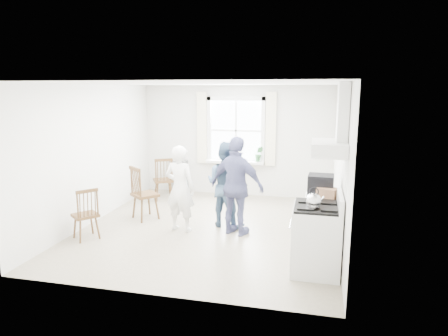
% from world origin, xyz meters
% --- Properties ---
extents(room_shell, '(4.62, 5.12, 2.64)m').
position_xyz_m(room_shell, '(0.00, 0.00, 1.30)').
color(room_shell, gray).
rests_on(room_shell, ground).
extents(window_assembly, '(1.88, 0.24, 1.70)m').
position_xyz_m(window_assembly, '(0.00, 2.45, 1.46)').
color(window_assembly, white).
rests_on(window_assembly, room_shell).
extents(range_hood, '(0.45, 0.76, 0.94)m').
position_xyz_m(range_hood, '(2.07, -1.35, 1.90)').
color(range_hood, silver).
rests_on(range_hood, room_shell).
extents(shelf_unit, '(0.40, 0.30, 0.80)m').
position_xyz_m(shelf_unit, '(-1.40, 2.33, 0.40)').
color(shelf_unit, slate).
rests_on(shelf_unit, ground).
extents(gas_stove, '(0.68, 0.76, 1.12)m').
position_xyz_m(gas_stove, '(1.91, -1.35, 0.48)').
color(gas_stove, silver).
rests_on(gas_stove, ground).
extents(kettle, '(0.20, 0.20, 0.29)m').
position_xyz_m(kettle, '(1.85, -1.48, 1.05)').
color(kettle, silver).
rests_on(kettle, gas_stove).
extents(low_cabinet, '(0.50, 0.55, 0.90)m').
position_xyz_m(low_cabinet, '(1.98, -0.65, 0.45)').
color(low_cabinet, silver).
rests_on(low_cabinet, ground).
extents(stereo_stack, '(0.39, 0.36, 0.34)m').
position_xyz_m(stereo_stack, '(1.95, -0.67, 1.07)').
color(stereo_stack, black).
rests_on(stereo_stack, low_cabinet).
extents(cardboard_box, '(0.34, 0.30, 0.18)m').
position_xyz_m(cardboard_box, '(2.05, -0.85, 0.99)').
color(cardboard_box, '#8D6244').
rests_on(cardboard_box, low_cabinet).
extents(windsor_chair_a, '(0.56, 0.56, 1.00)m').
position_xyz_m(windsor_chair_a, '(-1.48, 1.56, 0.61)').
color(windsor_chair_a, '#442C16').
rests_on(windsor_chair_a, ground).
extents(windsor_chair_b, '(0.62, 0.62, 1.06)m').
position_xyz_m(windsor_chair_b, '(-1.43, 0.17, 0.65)').
color(windsor_chair_b, '#442C16').
rests_on(windsor_chair_b, ground).
extents(windsor_chair_c, '(0.52, 0.53, 0.90)m').
position_xyz_m(windsor_chair_c, '(-1.82, -1.03, 0.55)').
color(windsor_chair_c, '#442C16').
rests_on(windsor_chair_c, ground).
extents(person_left, '(0.65, 0.65, 1.55)m').
position_xyz_m(person_left, '(-0.46, -0.22, 0.78)').
color(person_left, white).
rests_on(person_left, ground).
extents(person_mid, '(0.95, 0.95, 1.58)m').
position_xyz_m(person_mid, '(0.26, 0.22, 0.79)').
color(person_mid, '#405A78').
rests_on(person_mid, ground).
extents(person_right, '(1.29, 1.29, 1.72)m').
position_xyz_m(person_right, '(0.55, -0.18, 0.86)').
color(person_right, navy).
rests_on(person_right, ground).
extents(potted_plant, '(0.22, 0.22, 0.36)m').
position_xyz_m(potted_plant, '(0.56, 2.36, 1.03)').
color(potted_plant, '#2E6736').
rests_on(potted_plant, window_assembly).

